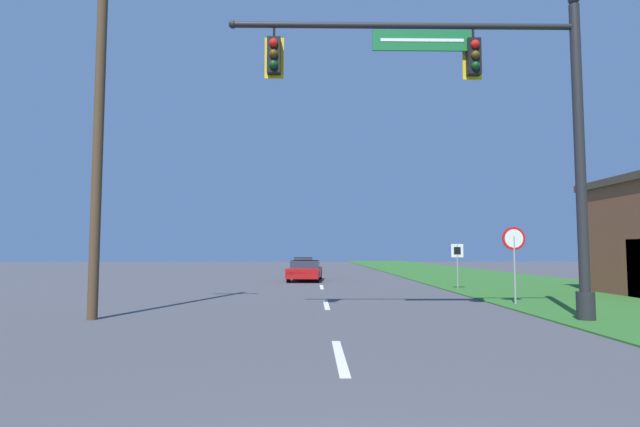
# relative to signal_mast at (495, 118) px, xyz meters

# --- Properties ---
(grass_verge_right) EXTENTS (10.00, 110.00, 0.04)m
(grass_verge_right) POSITION_rel_signal_mast_xyz_m (6.27, 19.91, -5.16)
(grass_verge_right) COLOR #2D6626
(grass_verge_right) RESTS_ON ground
(road_center_line) EXTENTS (0.16, 34.80, 0.01)m
(road_center_line) POSITION_rel_signal_mast_xyz_m (-4.23, 11.91, -5.17)
(road_center_line) COLOR silver
(road_center_line) RESTS_ON ground
(signal_mast) EXTENTS (9.25, 0.47, 8.44)m
(signal_mast) POSITION_rel_signal_mast_xyz_m (0.00, 0.00, 0.00)
(signal_mast) COLOR #232326
(signal_mast) RESTS_ON grass_verge_right
(car_ahead) EXTENTS (2.11, 4.76, 1.19)m
(car_ahead) POSITION_rel_signal_mast_xyz_m (-5.11, 17.09, -4.57)
(car_ahead) COLOR black
(car_ahead) RESTS_ON ground
(far_car) EXTENTS (1.82, 4.57, 1.19)m
(far_car) POSITION_rel_signal_mast_xyz_m (-5.47, 31.59, -4.57)
(far_car) COLOR black
(far_car) RESTS_ON ground
(stop_sign) EXTENTS (0.76, 0.07, 2.50)m
(stop_sign) POSITION_rel_signal_mast_xyz_m (1.93, 3.76, -3.31)
(stop_sign) COLOR gray
(stop_sign) RESTS_ON grass_verge_right
(route_sign_post) EXTENTS (0.55, 0.06, 2.03)m
(route_sign_post) POSITION_rel_signal_mast_xyz_m (1.89, 10.06, -3.65)
(route_sign_post) COLOR gray
(route_sign_post) RESTS_ON grass_verge_right
(utility_pole_near) EXTENTS (1.80, 0.26, 10.89)m
(utility_pole_near) POSITION_rel_signal_mast_xyz_m (-10.34, 0.52, 0.43)
(utility_pole_near) COLOR #4C3823
(utility_pole_near) RESTS_ON ground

